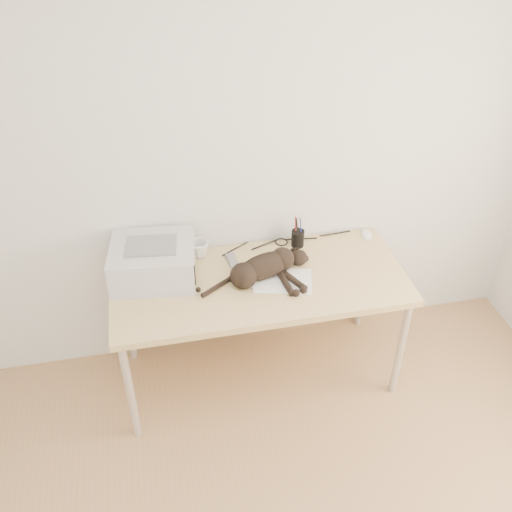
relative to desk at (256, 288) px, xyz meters
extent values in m
plane|color=silver|center=(0.00, 0.27, 0.69)|extent=(3.50, 0.00, 3.50)
cube|color=#D9BE7F|center=(0.00, -0.09, 0.11)|extent=(1.60, 0.70, 0.04)
cylinder|color=silver|center=(-0.75, -0.39, -0.26)|extent=(0.04, 0.04, 0.70)
cylinder|color=silver|center=(0.75, -0.39, -0.26)|extent=(0.04, 0.04, 0.70)
cylinder|color=silver|center=(-0.75, 0.21, -0.26)|extent=(0.04, 0.04, 0.70)
cylinder|color=silver|center=(0.75, 0.21, -0.26)|extent=(0.04, 0.04, 0.70)
cube|color=#D9BE7F|center=(0.00, 0.24, -0.21)|extent=(1.48, 0.02, 0.60)
cube|color=silver|center=(-0.55, 0.06, 0.23)|extent=(0.48, 0.43, 0.20)
cube|color=black|center=(-0.55, 0.06, 0.24)|extent=(0.38, 0.07, 0.12)
cube|color=gray|center=(-0.55, 0.06, 0.34)|extent=(0.29, 0.22, 0.01)
cube|color=white|center=(0.12, -0.12, 0.14)|extent=(0.36, 0.29, 0.00)
cube|color=white|center=(0.09, -0.10, 0.14)|extent=(0.38, 0.34, 0.00)
ellipsoid|color=black|center=(0.03, -0.06, 0.20)|extent=(0.36, 0.24, 0.14)
sphere|color=black|center=(-0.09, -0.12, 0.20)|extent=(0.14, 0.14, 0.14)
ellipsoid|color=black|center=(0.24, 0.00, 0.18)|extent=(0.13, 0.12, 0.09)
cone|color=black|center=(0.22, 0.04, 0.22)|extent=(0.05, 0.05, 0.05)
cone|color=black|center=(0.25, 0.04, 0.21)|extent=(0.05, 0.06, 0.05)
cylinder|color=black|center=(0.13, -0.16, 0.15)|extent=(0.09, 0.19, 0.03)
cylinder|color=black|center=(0.17, -0.15, 0.15)|extent=(0.09, 0.19, 0.03)
cylinder|color=black|center=(-0.24, -0.12, 0.15)|extent=(0.21, 0.09, 0.03)
imported|color=white|center=(-0.29, 0.19, 0.18)|extent=(0.13, 0.13, 0.10)
cylinder|color=black|center=(0.29, 0.18, 0.18)|extent=(0.07, 0.07, 0.10)
cylinder|color=#990C0C|center=(0.27, 0.18, 0.25)|extent=(0.01, 0.01, 0.14)
cylinder|color=navy|center=(0.30, 0.19, 0.25)|extent=(0.01, 0.01, 0.14)
cylinder|color=black|center=(0.29, 0.17, 0.25)|extent=(0.01, 0.01, 0.14)
cube|color=gray|center=(-0.11, 0.07, 0.14)|extent=(0.07, 0.19, 0.02)
cube|color=black|center=(0.14, -0.05, 0.14)|extent=(0.05, 0.17, 0.02)
ellipsoid|color=white|center=(0.72, 0.19, 0.15)|extent=(0.09, 0.12, 0.03)
camera|label=1|loc=(-0.51, -2.43, 2.07)|focal=40.00mm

